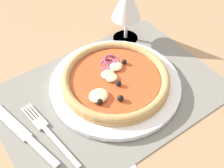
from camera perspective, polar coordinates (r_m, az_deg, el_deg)
The scene contains 7 objects.
ground_plane at distance 63.38cm, azimuth -0.45°, elevation -2.56°, with size 190.00×140.00×2.40cm, color #9E7A56.
placemat at distance 62.32cm, azimuth -0.46°, elevation -1.73°, with size 46.87×32.37×0.40cm, color slate.
plate at distance 62.90cm, azimuth 0.67°, elevation -0.03°, with size 28.25×28.25×1.21cm, color white.
pizza at distance 61.65cm, azimuth 0.63°, elevation 1.02°, with size 23.19×23.19×2.60cm.
fork at distance 57.33cm, azimuth -12.64°, elevation -8.99°, with size 3.61×18.05×0.44cm.
knife at distance 58.26cm, azimuth -17.23°, elevation -9.13°, with size 5.99×19.88×0.62cm.
wine_glass at distance 70.32cm, azimuth 2.94°, elevation 15.38°, with size 7.20×7.20×14.90cm.
Camera 1 is at (-23.12, -33.43, 47.44)cm, focal length 46.54 mm.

